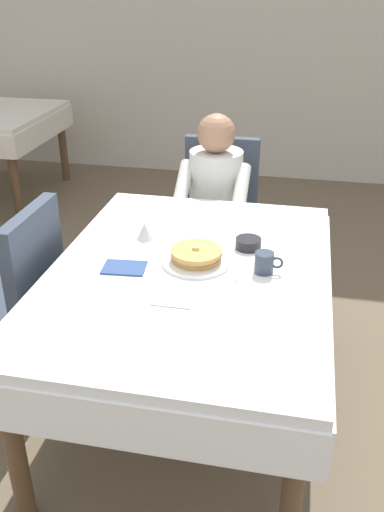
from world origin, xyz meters
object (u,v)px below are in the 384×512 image
(chair_diner, at_px, (218,207))
(syrup_pitcher, at_px, (145,231))
(fork_left_of_plate, at_px, (150,260))
(knife_right_of_plate, at_px, (242,269))
(dining_table_main, at_px, (189,288))
(breakfast_stack, at_px, (196,254))
(cup_coffee, at_px, (265,263))
(diner_person, at_px, (215,195))
(spoon_near_edge, at_px, (170,306))
(plate_breakfast, at_px, (196,261))
(chair_left_side, at_px, (19,294))
(bowl_butter, at_px, (248,243))

(chair_diner, bearing_deg, syrup_pitcher, 79.02)
(fork_left_of_plate, relative_size, knife_right_of_plate, 0.90)
(dining_table_main, distance_m, chair_diner, 1.18)
(breakfast_stack, relative_size, cup_coffee, 1.94)
(dining_table_main, distance_m, cup_coffee, 0.33)
(diner_person, height_order, spoon_near_edge, diner_person)
(plate_breakfast, xyz_separation_m, spoon_near_edge, (-0.03, -0.34, -0.01))
(diner_person, relative_size, knife_right_of_plate, 5.60)
(diner_person, xyz_separation_m, syrup_pitcher, (-0.18, -0.78, 0.11))
(plate_breakfast, bearing_deg, cup_coffee, -4.12)
(dining_table_main, bearing_deg, chair_left_side, 180.00)
(plate_breakfast, xyz_separation_m, syrup_pitcher, (-0.27, 0.18, 0.03))
(syrup_pitcher, bearing_deg, dining_table_main, -43.16)
(diner_person, height_order, bowl_butter, diner_person)
(knife_right_of_plate, bearing_deg, breakfast_stack, 87.65)
(breakfast_stack, xyz_separation_m, knife_right_of_plate, (0.19, -0.02, -0.04))
(plate_breakfast, distance_m, bowl_butter, 0.26)
(diner_person, relative_size, cup_coffee, 9.91)
(knife_right_of_plate, distance_m, spoon_near_edge, 0.39)
(dining_table_main, xyz_separation_m, breakfast_stack, (0.02, 0.05, 0.13))
(bowl_butter, bearing_deg, fork_left_of_plate, -152.39)
(diner_person, xyz_separation_m, bowl_butter, (0.28, -0.78, 0.09))
(plate_breakfast, bearing_deg, breakfast_stack, 72.28)
(plate_breakfast, height_order, bowl_butter, bowl_butter)
(chair_diner, height_order, syrup_pitcher, chair_diner)
(syrup_pitcher, bearing_deg, fork_left_of_plate, -69.14)
(plate_breakfast, xyz_separation_m, knife_right_of_plate, (0.19, -0.02, -0.01))
(bowl_butter, bearing_deg, cup_coffee, -66.64)
(dining_table_main, bearing_deg, fork_left_of_plate, 169.41)
(plate_breakfast, xyz_separation_m, cup_coffee, (0.28, -0.02, 0.03))
(chair_diner, bearing_deg, diner_person, 90.00)
(breakfast_stack, relative_size, fork_left_of_plate, 1.22)
(plate_breakfast, bearing_deg, spoon_near_edge, -94.31)
(dining_table_main, height_order, spoon_near_edge, spoon_near_edge)
(fork_left_of_plate, xyz_separation_m, knife_right_of_plate, (0.38, 0.00, 0.00))
(chair_diner, distance_m, cup_coffee, 1.22)
(plate_breakfast, bearing_deg, chair_diner, 94.31)
(chair_diner, xyz_separation_m, syrup_pitcher, (-0.18, -0.94, 0.25))
(cup_coffee, xyz_separation_m, fork_left_of_plate, (-0.47, 0.00, -0.04))
(plate_breakfast, relative_size, syrup_pitcher, 3.50)
(bowl_butter, distance_m, syrup_pitcher, 0.46)
(diner_person, distance_m, fork_left_of_plate, 0.99)
(bowl_butter, height_order, fork_left_of_plate, bowl_butter)
(breakfast_stack, height_order, cup_coffee, cup_coffee)
(breakfast_stack, xyz_separation_m, syrup_pitcher, (-0.27, 0.18, -0.00))
(dining_table_main, relative_size, spoon_near_edge, 10.16)
(plate_breakfast, bearing_deg, chair_left_side, -176.23)
(plate_breakfast, distance_m, spoon_near_edge, 0.34)
(cup_coffee, height_order, syrup_pitcher, cup_coffee)
(cup_coffee, bearing_deg, syrup_pitcher, 159.83)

